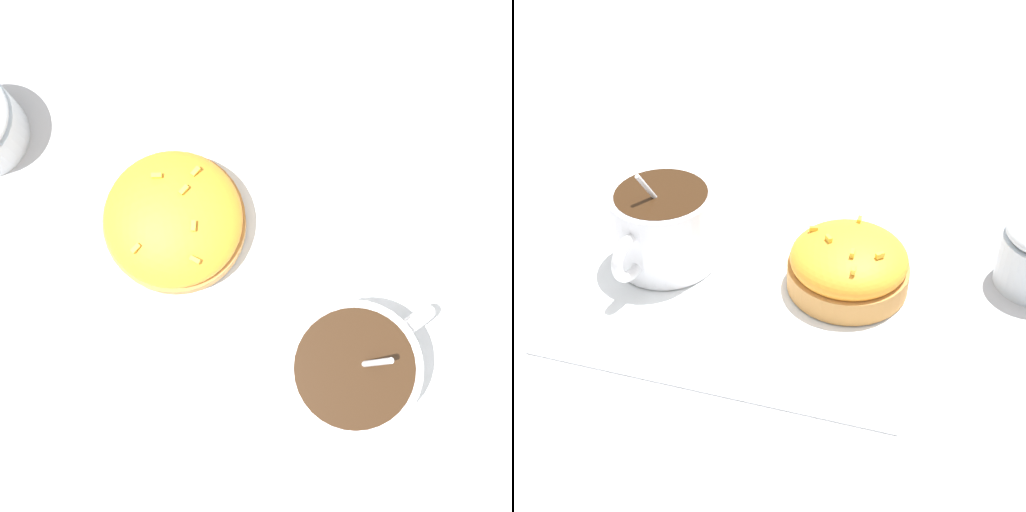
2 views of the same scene
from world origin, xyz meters
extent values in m
plane|color=#B2B2B7|center=(0.00, 0.00, 0.00)|extent=(3.00, 3.00, 0.00)
cube|color=white|center=(0.00, 0.00, 0.00)|extent=(0.29, 0.27, 0.00)
cylinder|color=white|center=(-0.08, 0.00, 0.04)|extent=(0.09, 0.09, 0.07)
cylinder|color=#331E0F|center=(-0.08, 0.00, 0.06)|extent=(0.08, 0.08, 0.01)
torus|color=white|center=(-0.09, -0.05, 0.04)|extent=(0.02, 0.04, 0.04)
ellipsoid|color=silver|center=(-0.09, -0.02, 0.01)|extent=(0.03, 0.03, 0.01)
cylinder|color=silver|center=(-0.08, 0.00, 0.05)|extent=(0.03, 0.04, 0.08)
cylinder|color=#C18442|center=(0.08, 0.01, 0.01)|extent=(0.10, 0.10, 0.02)
ellipsoid|color=orange|center=(0.08, 0.01, 0.03)|extent=(0.10, 0.10, 0.04)
cube|color=yellow|center=(0.06, 0.01, 0.05)|extent=(0.01, 0.01, 0.00)
cube|color=yellow|center=(0.09, -0.02, 0.05)|extent=(0.00, 0.01, 0.00)
cube|color=yellow|center=(0.04, 0.02, 0.05)|extent=(0.01, 0.01, 0.00)
cube|color=yellow|center=(0.08, -0.01, 0.05)|extent=(0.00, 0.01, 0.00)
cube|color=yellow|center=(0.10, 0.00, 0.05)|extent=(0.01, 0.01, 0.00)
cube|color=yellow|center=(0.08, 0.04, 0.05)|extent=(0.00, 0.01, 0.00)
camera|label=1|loc=(-0.03, 0.04, 0.61)|focal=60.00mm
camera|label=2|loc=(0.15, -0.44, 0.39)|focal=50.00mm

